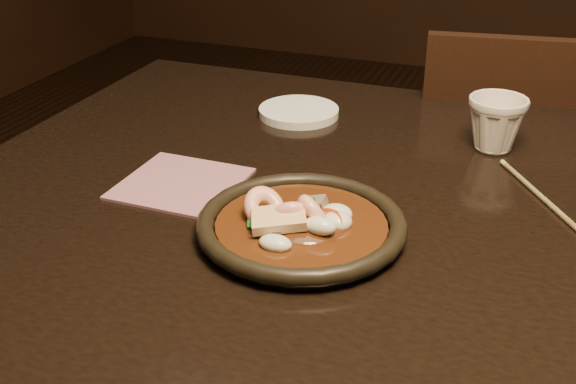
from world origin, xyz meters
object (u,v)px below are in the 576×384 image
(chair, at_px, (509,213))
(table, at_px, (545,286))
(plate, at_px, (301,226))
(tea_cup, at_px, (496,122))

(chair, bearing_deg, table, 88.32)
(chair, distance_m, plate, 0.77)
(table, relative_size, chair, 1.85)
(plate, bearing_deg, chair, 72.70)
(tea_cup, bearing_deg, plate, -118.17)
(plate, bearing_deg, table, 21.83)
(chair, relative_size, tea_cup, 9.91)
(chair, bearing_deg, plate, 64.01)
(table, bearing_deg, plate, -158.17)
(chair, bearing_deg, tea_cup, 76.26)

